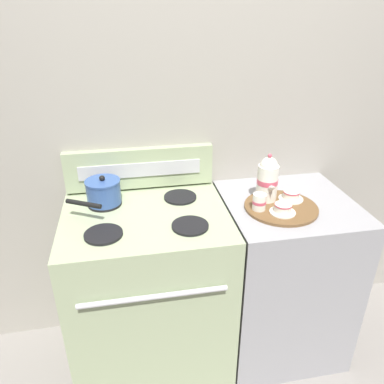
{
  "coord_description": "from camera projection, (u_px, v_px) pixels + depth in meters",
  "views": [
    {
      "loc": [
        -0.39,
        -1.55,
        1.82
      ],
      "look_at": [
        -0.1,
        0.04,
        1.02
      ],
      "focal_mm": 35.0,
      "sensor_mm": 36.0,
      "label": 1
    }
  ],
  "objects": [
    {
      "name": "teacup_right",
      "position": [
        283.0,
        209.0,
        1.75
      ],
      "size": [
        0.12,
        0.12,
        0.05
      ],
      "color": "white",
      "rests_on": "serving_tray"
    },
    {
      "name": "creamer_jug",
      "position": [
        259.0,
        202.0,
        1.78
      ],
      "size": [
        0.07,
        0.07,
        0.08
      ],
      "color": "white",
      "rests_on": "serving_tray"
    },
    {
      "name": "wall_back",
      "position": [
        199.0,
        153.0,
        2.05
      ],
      "size": [
        6.0,
        0.05,
        2.2
      ],
      "color": "#9E998E",
      "rests_on": "ground"
    },
    {
      "name": "saucepan",
      "position": [
        103.0,
        192.0,
        1.83
      ],
      "size": [
        0.25,
        0.29,
        0.15
      ],
      "color": "#335193",
      "rests_on": "stove"
    },
    {
      "name": "side_counter",
      "position": [
        280.0,
        275.0,
        2.1
      ],
      "size": [
        0.65,
        0.64,
        0.94
      ],
      "color": "#939399",
      "rests_on": "ground"
    },
    {
      "name": "stove",
      "position": [
        150.0,
        291.0,
        1.98
      ],
      "size": [
        0.79,
        0.67,
        0.95
      ],
      "color": "#9EAD84",
      "rests_on": "ground"
    },
    {
      "name": "teapot",
      "position": [
        268.0,
        179.0,
        1.84
      ],
      "size": [
        0.1,
        0.17,
        0.24
      ],
      "color": "white",
      "rests_on": "serving_tray"
    },
    {
      "name": "ground_plane",
      "position": [
        209.0,
        345.0,
        2.24
      ],
      "size": [
        6.0,
        6.0,
        0.0
      ],
      "primitive_type": "plane",
      "color": "gray"
    },
    {
      "name": "control_panel",
      "position": [
        140.0,
        168.0,
        1.98
      ],
      "size": [
        0.78,
        0.05,
        0.22
      ],
      "color": "#9EAD84",
      "rests_on": "stove"
    },
    {
      "name": "teacup_left",
      "position": [
        291.0,
        195.0,
        1.88
      ],
      "size": [
        0.12,
        0.12,
        0.05
      ],
      "color": "white",
      "rests_on": "serving_tray"
    },
    {
      "name": "serving_tray",
      "position": [
        281.0,
        207.0,
        1.83
      ],
      "size": [
        0.36,
        0.36,
        0.01
      ],
      "color": "brown",
      "rests_on": "side_counter"
    }
  ]
}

